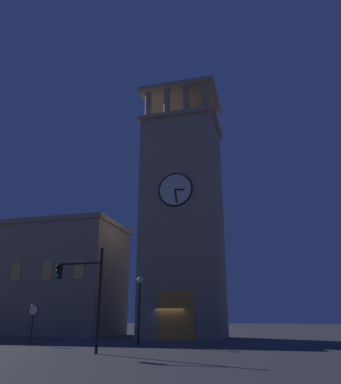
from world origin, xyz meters
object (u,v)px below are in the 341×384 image
(adjacent_wing_building, at_px, (27,279))
(no_horn_sign, at_px, (33,313))
(street_lamp, at_px, (139,296))
(traffic_signal_near, at_px, (85,286))
(clocktower, at_px, (183,218))

(adjacent_wing_building, relative_size, no_horn_sign, 8.02)
(adjacent_wing_building, bearing_deg, no_horn_sign, 127.81)
(street_lamp, bearing_deg, no_horn_sign, 12.56)
(adjacent_wing_building, bearing_deg, traffic_signal_near, 132.61)
(clocktower, height_order, adjacent_wing_building, clocktower)
(clocktower, bearing_deg, adjacent_wing_building, -5.26)
(clocktower, bearing_deg, no_horn_sign, 54.66)
(street_lamp, height_order, no_horn_sign, street_lamp)
(adjacent_wing_building, xyz_separation_m, street_lamp, (-17.30, 11.48, -2.65))
(traffic_signal_near, bearing_deg, street_lamp, -97.43)
(adjacent_wing_building, height_order, street_lamp, adjacent_wing_building)
(clocktower, distance_m, street_lamp, 12.69)
(clocktower, relative_size, traffic_signal_near, 5.15)
(traffic_signal_near, relative_size, street_lamp, 1.20)
(clocktower, height_order, no_horn_sign, clocktower)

